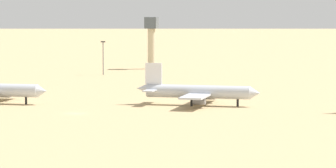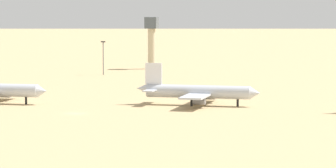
% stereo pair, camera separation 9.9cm
% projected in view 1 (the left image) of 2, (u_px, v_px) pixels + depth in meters
% --- Properties ---
extents(ground, '(4000.00, 4000.00, 0.00)m').
position_uv_depth(ground, '(75.00, 114.00, 251.11)').
color(ground, tan).
extents(parked_jet_white_3, '(35.59, 29.88, 11.77)m').
position_uv_depth(parked_jet_white_3, '(197.00, 92.00, 270.24)').
color(parked_jet_white_3, silver).
rests_on(parked_jet_white_3, ground).
extents(control_tower, '(5.20, 5.20, 22.35)m').
position_uv_depth(control_tower, '(151.00, 38.00, 413.47)').
color(control_tower, '#C6B793').
rests_on(control_tower, ground).
extents(light_pole_west, '(1.80, 0.50, 13.40)m').
position_uv_depth(light_pole_west, '(103.00, 55.00, 380.48)').
color(light_pole_west, '#59595E').
rests_on(light_pole_west, ground).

